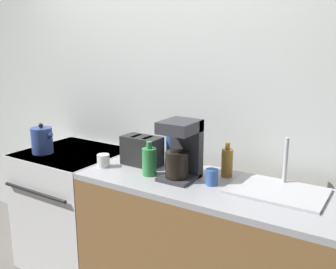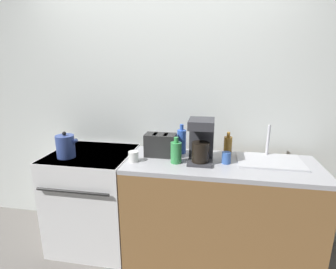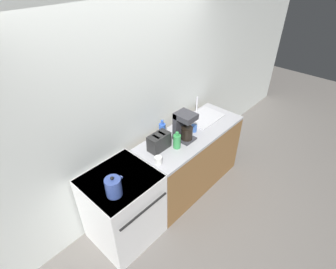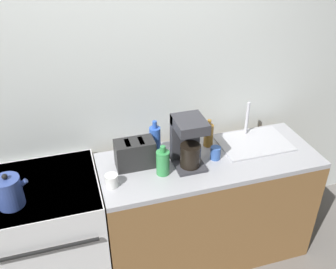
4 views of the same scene
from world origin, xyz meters
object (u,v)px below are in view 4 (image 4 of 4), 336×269
Objects in this scene: cup_blue at (215,153)px; cup_white at (112,181)px; stove at (51,236)px; bottle_amber at (209,135)px; toaster at (135,154)px; kettle at (9,192)px; bottle_green at (163,162)px; coffee_maker at (188,140)px; bottle_blue at (155,140)px.

cup_blue is 0.76m from cup_white.
stove is 1.33m from bottle_amber.
kettle is at bearing -167.60° from toaster.
bottle_green is (0.16, -0.14, -0.01)m from toaster.
cup_blue is at bearing -8.12° from toaster.
toaster is at bearing 42.05° from cup_white.
coffee_maker reaches higher than bottle_green.
cup_blue is (0.21, -0.01, -0.14)m from coffee_maker.
bottle_amber reaches higher than toaster.
cup_blue is (0.56, -0.08, -0.05)m from toaster.
bottle_green is (0.95, 0.04, -0.01)m from kettle.
bottle_amber is (0.42, 0.23, 0.00)m from bottle_green.
coffee_maker reaches higher than toaster.
bottle_green is 0.48m from bottle_amber.
kettle is at bearing -176.01° from cup_blue.
toaster is at bearing 168.10° from coffee_maker.
stove is 4.01× the size of kettle.
kettle is at bearing -139.67° from stove.
bottle_green reaches higher than stove.
cup_white is at bearing -16.75° from stove.
bottle_amber is (1.21, 0.14, 0.54)m from stove.
toaster is at bearing 3.58° from stove.
bottle_green is at bearing -171.85° from cup_blue.
stove is at bearing -173.61° from bottle_amber.
kettle is 0.81m from toaster.
bottle_amber is 0.81m from cup_white.
kettle is 0.95m from bottle_green.
stove is 0.99m from bottle_blue.
bottle_amber is at bearing 6.39° from stove.
stove is at bearing 178.00° from coffee_maker.
cup_white is (-0.54, -0.10, -0.14)m from coffee_maker.
toaster is 0.20m from bottle_blue.
kettle reaches higher than stove.
kettle is 2.43× the size of cup_blue.
bottle_blue is at bearing 37.89° from cup_white.
coffee_maker is 0.25m from cup_blue.
cup_white is (-0.75, -0.09, -0.00)m from cup_blue.
kettle is 1.36m from cup_blue.
stove is 9.75× the size of cup_blue.
bottle_amber is 2.53× the size of cup_white.
kettle is 0.63× the size of coffee_maker.
bottle_blue is 3.10× the size of cup_white.
bottle_amber reaches higher than stove.
kettle is 0.86× the size of toaster.
coffee_maker is 0.57m from cup_white.
bottle_blue is (0.80, 0.15, 0.56)m from stove.
bottle_blue is 2.82× the size of cup_blue.
cup_blue is at bearing -25.89° from bottle_blue.
coffee_maker reaches higher than kettle.
toaster is 0.57m from cup_blue.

